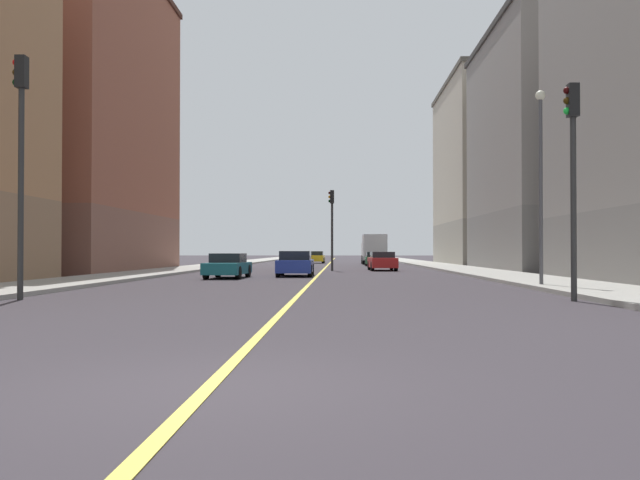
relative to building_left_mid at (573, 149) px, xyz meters
The scene contains 17 objects.
ground_plane 45.81m from the building_left_mid, 113.07° to the right, with size 400.00×400.00×0.00m, color #342E34.
sidewalk_left 13.75m from the building_left_mid, 135.60° to the left, with size 3.75×168.00×0.15m, color #9E9B93.
sidewalk_right 29.78m from the building_left_mid, 164.59° to the left, with size 3.75×168.00×0.15m, color #9E9B93.
lane_center_stripe 21.01m from the building_left_mid, 156.73° to the left, with size 0.16×154.00×0.01m, color #E5D14C.
building_left_mid is the anchor object (origin of this frame).
building_left_far 20.04m from the building_left_mid, 90.00° to the left, with size 12.04×19.13×18.21m.
building_right_midblock 35.50m from the building_left_mid, behind, with size 12.04×19.63×20.60m.
traffic_light_left_near 31.60m from the building_left_mid, 108.74° to the right, with size 0.40×0.32×5.91m.
traffic_light_right_near 39.14m from the building_left_mid, 130.50° to the right, with size 0.40×0.32×6.82m.
traffic_light_median_far 17.75m from the building_left_mid, behind, with size 0.40×0.32×5.55m.
street_lamp_left_near 25.19m from the building_left_mid, 111.28° to the right, with size 0.36×0.36×7.10m.
car_teal 27.45m from the building_left_mid, 146.92° to the right, with size 1.90×4.43×1.24m.
car_blue 23.41m from the building_left_mid, 148.54° to the right, with size 1.92×4.61×1.36m.
car_yellow 34.52m from the building_left_mid, 124.87° to the left, with size 2.00×4.47×1.33m.
car_green 20.36m from the building_left_mid, 134.73° to the left, with size 1.94×4.01×1.28m.
car_red 15.63m from the building_left_mid, behind, with size 1.93×4.54×1.30m.
box_truck 25.92m from the building_left_mid, 121.35° to the left, with size 2.45×6.58×3.01m.
Camera 1 is at (1.32, -6.76, 1.36)m, focal length 38.09 mm.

